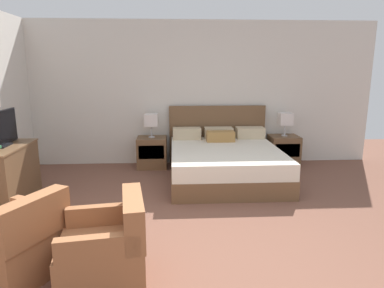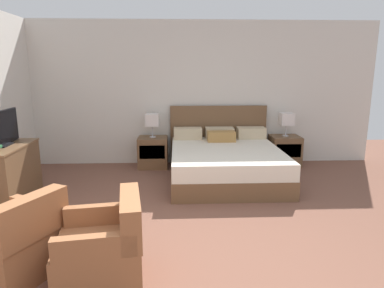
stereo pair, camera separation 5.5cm
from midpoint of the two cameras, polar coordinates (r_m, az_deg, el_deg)
The scene contains 11 objects.
ground_plane at distance 3.11m, azimuth 2.53°, elevation -22.54°, with size 11.68×11.68×0.00m, color brown.
wall_back at distance 6.48m, azimuth -0.86°, elevation 8.38°, with size 6.99×0.06×2.65m, color beige.
bed at distance 5.68m, azimuth 5.11°, elevation -2.82°, with size 1.82×2.07×1.11m.
nightstand_left at distance 6.33m, azimuth -6.92°, elevation -1.39°, with size 0.53×0.46×0.56m.
nightstand_right at distance 6.64m, azimuth 14.76°, elevation -1.06°, with size 0.53×0.46×0.56m.
table_lamp_left at distance 6.22m, azimuth -7.06°, elevation 3.94°, with size 0.24×0.24×0.43m.
table_lamp_right at distance 6.53m, azimuth 15.05°, elevation 4.01°, with size 0.24×0.24×0.43m.
dresser at distance 5.32m, azimuth -29.05°, elevation -4.27°, with size 0.56×1.08×0.77m.
tv at distance 5.21m, azimuth -29.64°, elevation 2.11°, with size 0.18×0.91×0.47m.
armchair_by_window at distance 3.45m, azimuth -27.51°, elevation -14.78°, with size 0.92×0.92×0.76m.
armchair_companion at distance 3.09m, azimuth -14.48°, elevation -16.98°, with size 0.78×0.77×0.76m.
Camera 1 is at (-0.30, -2.53, 1.78)m, focal length 32.00 mm.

